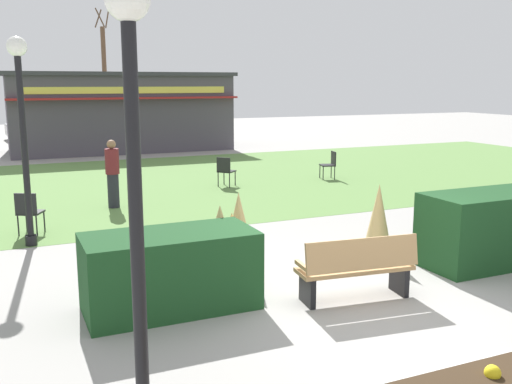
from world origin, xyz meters
TOP-DOWN VIEW (x-y plane):
  - ground_plane at (0.00, 0.00)m, footprint 80.00×80.00m
  - lawn_patch at (0.00, 10.69)m, footprint 36.00×12.00m
  - park_bench at (0.00, -0.06)m, footprint 1.75×0.71m
  - hedge_left at (-2.50, 0.72)m, footprint 2.32×1.10m
  - hedge_right at (3.08, 0.47)m, footprint 2.49×1.10m
  - ornamental_grass_behind_left at (-1.54, 1.36)m, footprint 0.76×0.76m
  - ornamental_grass_behind_right at (-1.14, 1.88)m, footprint 0.70×0.70m
  - ornamental_grass_behind_center at (1.45, 1.48)m, footprint 0.56×0.56m
  - ornamental_grass_behind_far at (-1.13, 1.62)m, footprint 0.65×0.65m
  - lamppost_near at (-3.51, -2.00)m, footprint 0.36×0.36m
  - lamppost_mid at (-4.10, 4.85)m, footprint 0.36×0.36m
  - food_kiosk at (0.59, 20.25)m, footprint 9.86×4.69m
  - cafe_chair_west at (1.56, 9.29)m, footprint 0.62×0.62m
  - cafe_chair_east at (-4.08, 5.68)m, footprint 0.59×0.59m
  - cafe_chair_north at (5.15, 9.24)m, footprint 0.53×0.53m
  - person_strolling at (-2.02, 7.66)m, footprint 0.34×0.34m
  - parked_car_west_slot at (-2.11, 27.23)m, footprint 4.35×2.35m
  - parked_car_center_slot at (2.72, 27.23)m, footprint 4.30×2.24m
  - tree_right_bg at (1.69, 30.50)m, footprint 0.91×0.96m

SIDE VIEW (x-z plane):
  - ground_plane at x=0.00m, z-range 0.00..0.00m
  - lawn_patch at x=0.00m, z-range 0.00..0.01m
  - park_bench at x=0.00m, z-range 0.01..0.96m
  - ornamental_grass_behind_right at x=-1.14m, z-range 0.00..0.99m
  - cafe_chair_west at x=1.56m, z-range 0.08..0.97m
  - cafe_chair_east at x=-4.08m, z-range 0.08..0.97m
  - cafe_chair_north at x=5.15m, z-range 0.08..0.97m
  - hedge_left at x=-2.50m, z-range 0.00..1.07m
  - hedge_right at x=3.08m, z-range 0.00..1.24m
  - ornamental_grass_behind_left at x=-1.54m, z-range 0.00..1.25m
  - parked_car_west_slot at x=-2.11m, z-range 0.04..1.24m
  - parked_car_center_slot at x=2.72m, z-range 0.04..1.24m
  - ornamental_grass_behind_center at x=1.45m, z-range 0.00..1.34m
  - ornamental_grass_behind_far at x=-1.13m, z-range 0.00..1.37m
  - person_strolling at x=-2.02m, z-range 0.02..1.71m
  - food_kiosk at x=0.59m, z-range 0.01..3.52m
  - lamppost_near at x=-3.51m, z-range 0.52..4.40m
  - lamppost_mid at x=-4.10m, z-range 0.52..4.40m
  - tree_right_bg at x=1.69m, z-range -0.37..7.09m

